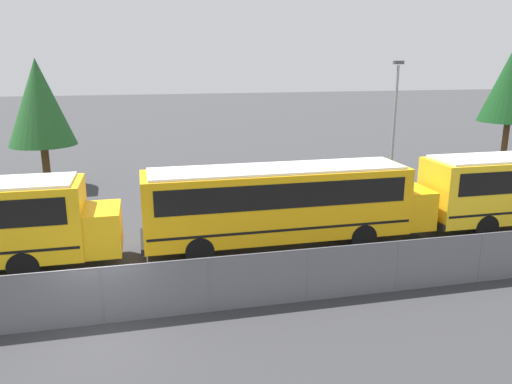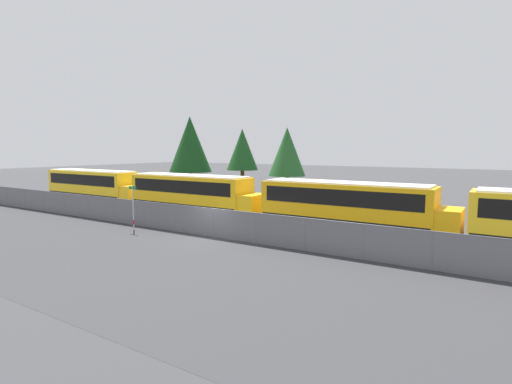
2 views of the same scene
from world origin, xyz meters
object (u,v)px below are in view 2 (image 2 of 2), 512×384
at_px(school_bus_0, 94,184).
at_px(tree_1, 242,150).
at_px(street_sign, 133,207).
at_px(tree_0, 190,144).
at_px(school_bus_1, 192,192).
at_px(school_bus_2, 348,204).
at_px(tree_3, 287,152).

relative_size(school_bus_0, tree_1, 1.57).
xyz_separation_m(school_bus_0, street_sign, (12.86, -6.14, -0.42)).
xyz_separation_m(street_sign, tree_0, (-12.40, 19.40, 4.32)).
relative_size(school_bus_1, street_sign, 4.02).
xyz_separation_m(school_bus_0, school_bus_1, (12.67, -0.12, 0.00)).
distance_m(school_bus_0, school_bus_2, 25.39).
bearing_deg(street_sign, school_bus_0, 154.47).
height_order(street_sign, tree_0, tree_0).
height_order(school_bus_0, tree_3, tree_3).
relative_size(school_bus_1, school_bus_2, 1.00).
distance_m(school_bus_1, school_bus_2, 12.73).
relative_size(school_bus_0, school_bus_2, 1.00).
bearing_deg(school_bus_0, street_sign, -25.53).
bearing_deg(school_bus_1, school_bus_0, 179.45).
bearing_deg(tree_1, tree_3, -16.61).
height_order(tree_0, tree_1, tree_0).
bearing_deg(tree_1, school_bus_1, -70.08).
bearing_deg(tree_3, street_sign, -94.62).
distance_m(school_bus_0, tree_0, 13.83).
bearing_deg(school_bus_2, school_bus_0, 179.94).
height_order(school_bus_1, school_bus_2, same).
distance_m(school_bus_1, tree_3, 13.01).
bearing_deg(tree_0, school_bus_1, -47.63).
bearing_deg(school_bus_1, tree_1, 109.92).
height_order(school_bus_1, tree_1, tree_1).
bearing_deg(tree_0, street_sign, -57.42).
bearing_deg(tree_3, tree_1, 163.39).
height_order(school_bus_1, tree_0, tree_0).
relative_size(street_sign, tree_3, 0.40).
distance_m(school_bus_0, tree_3, 19.23).
height_order(school_bus_2, street_sign, school_bus_2).
relative_size(school_bus_0, school_bus_1, 1.00).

